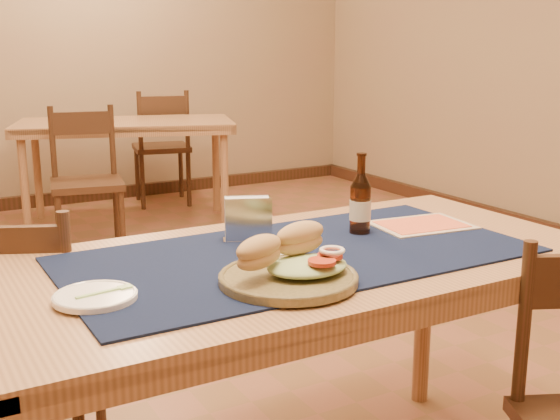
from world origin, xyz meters
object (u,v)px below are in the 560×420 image
main_table (299,286)px  chair_main_far (23,339)px  sandwich_plate (291,268)px  back_table (126,132)px  napkin_holder (248,220)px  beer_bottle (360,204)px

main_table → chair_main_far: 0.84m
chair_main_far → sandwich_plate: 0.93m
back_table → chair_main_far: 3.09m
chair_main_far → napkin_holder: bearing=-32.8°
back_table → napkin_holder: bearing=-101.7°
sandwich_plate → napkin_holder: 0.36m
back_table → beer_bottle: (-0.35, -3.28, 0.17)m
napkin_holder → back_table: bearing=78.3°
main_table → sandwich_plate: sandwich_plate is taller
beer_bottle → napkin_holder: beer_bottle is taller
chair_main_far → napkin_holder: (0.56, -0.36, 0.37)m
napkin_holder → chair_main_far: bearing=147.2°
main_table → beer_bottle: beer_bottle is taller
main_table → back_table: bearing=79.9°
sandwich_plate → chair_main_far: bearing=124.2°
napkin_holder → beer_bottle: bearing=-15.6°
sandwich_plate → napkin_holder: bearing=78.3°
sandwich_plate → napkin_holder: (0.07, 0.35, 0.02)m
beer_bottle → napkin_holder: size_ratio=1.58×
main_table → sandwich_plate: 0.25m
beer_bottle → chair_main_far: bearing=152.8°
chair_main_far → beer_bottle: beer_bottle is taller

